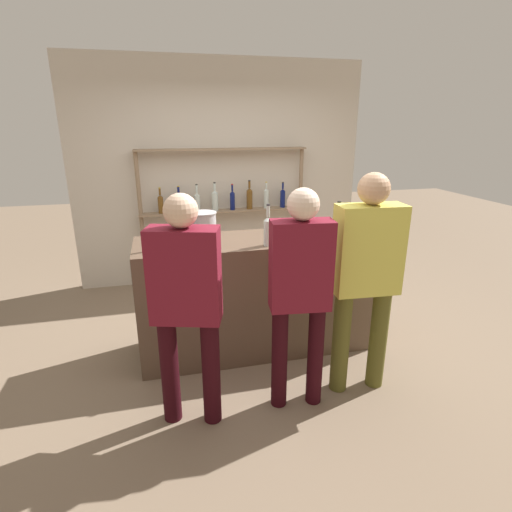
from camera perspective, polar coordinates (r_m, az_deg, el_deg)
name	(u,v)px	position (r m, az deg, el deg)	size (l,w,h in m)	color
ground_plane	(256,345)	(3.94, 0.00, -12.65)	(16.00, 16.00, 0.00)	#7A6651
bar_counter	(256,295)	(3.69, 0.00, -5.52)	(2.10, 0.65, 1.07)	brown
back_wall	(221,174)	(5.30, -5.04, 11.53)	(3.70, 0.12, 2.80)	beige
back_shelf	(223,196)	(5.16, -4.71, 8.54)	(2.12, 0.18, 1.74)	#897056
counter_bottle_0	(268,230)	(3.28, 1.72, 3.72)	(0.07, 0.07, 0.35)	silver
counter_bottle_1	(176,231)	(3.30, -11.41, 3.55)	(0.08, 0.08, 0.36)	black
counter_bottle_2	(338,225)	(3.51, 11.60, 4.34)	(0.08, 0.08, 0.34)	brown
wine_glass	(318,222)	(3.69, 8.85, 4.79)	(0.08, 0.08, 0.14)	silver
ice_bucket	(204,226)	(3.46, -7.51, 4.23)	(0.23, 0.23, 0.25)	#B2B2B7
cork_jar	(179,235)	(3.45, -10.96, 2.97)	(0.13, 0.13, 0.13)	silver
customer_right	(366,271)	(3.05, 15.46, -2.04)	(0.50, 0.25, 1.72)	brown
customer_left	(186,297)	(2.65, -9.98, -5.85)	(0.49, 0.32, 1.64)	black
customer_center	(300,285)	(2.79, 6.33, -4.14)	(0.44, 0.24, 1.65)	black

